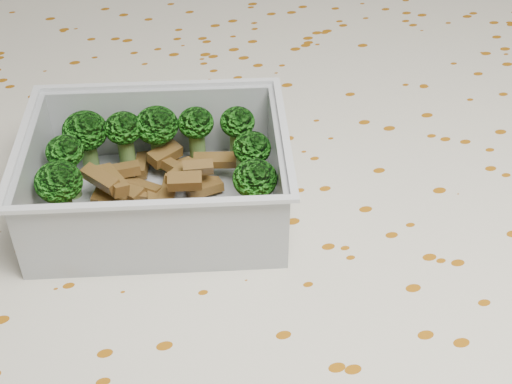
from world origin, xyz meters
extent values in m
cube|color=brown|center=(0.00, 0.00, 0.73)|extent=(1.40, 0.90, 0.04)
cube|color=beige|center=(0.00, 0.00, 0.75)|extent=(1.46, 0.96, 0.01)
cube|color=beige|center=(0.00, 0.48, 0.66)|extent=(1.46, 0.01, 0.18)
cube|color=silver|center=(-0.05, 0.04, 0.76)|extent=(0.19, 0.16, 0.00)
cube|color=silver|center=(-0.04, 0.09, 0.79)|extent=(0.16, 0.04, 0.05)
cube|color=silver|center=(-0.07, -0.02, 0.79)|extent=(0.16, 0.04, 0.05)
cube|color=silver|center=(0.02, 0.02, 0.79)|extent=(0.03, 0.11, 0.05)
cube|color=silver|center=(-0.13, 0.05, 0.79)|extent=(0.03, 0.11, 0.05)
cube|color=silver|center=(-0.04, 0.10, 0.81)|extent=(0.17, 0.04, 0.00)
cube|color=silver|center=(-0.07, -0.03, 0.81)|extent=(0.17, 0.04, 0.00)
cube|color=silver|center=(0.03, 0.02, 0.81)|extent=(0.03, 0.12, 0.00)
cube|color=silver|center=(-0.13, 0.05, 0.81)|extent=(0.03, 0.12, 0.00)
cylinder|color=#608C3F|center=(-0.09, 0.09, 0.77)|extent=(0.01, 0.01, 0.02)
ellipsoid|color=#27881A|center=(-0.09, 0.09, 0.79)|extent=(0.03, 0.03, 0.03)
cylinder|color=#608C3F|center=(-0.07, 0.08, 0.77)|extent=(0.01, 0.01, 0.03)
ellipsoid|color=#27881A|center=(-0.07, 0.08, 0.80)|extent=(0.03, 0.03, 0.02)
cylinder|color=#608C3F|center=(-0.04, 0.08, 0.77)|extent=(0.01, 0.01, 0.02)
ellipsoid|color=#27881A|center=(-0.04, 0.08, 0.80)|extent=(0.03, 0.03, 0.03)
cylinder|color=#608C3F|center=(-0.02, 0.07, 0.77)|extent=(0.01, 0.01, 0.03)
ellipsoid|color=#27881A|center=(-0.02, 0.07, 0.80)|extent=(0.03, 0.03, 0.02)
cylinder|color=#608C3F|center=(0.01, 0.06, 0.77)|extent=(0.01, 0.01, 0.03)
ellipsoid|color=#27881A|center=(0.01, 0.06, 0.80)|extent=(0.02, 0.02, 0.02)
cylinder|color=#608C3F|center=(-0.11, 0.06, 0.77)|extent=(0.01, 0.01, 0.03)
ellipsoid|color=#27881A|center=(-0.11, 0.06, 0.80)|extent=(0.03, 0.03, 0.02)
cylinder|color=#608C3F|center=(0.01, 0.03, 0.77)|extent=(0.01, 0.01, 0.03)
ellipsoid|color=#27881A|center=(0.01, 0.03, 0.80)|extent=(0.03, 0.03, 0.02)
cylinder|color=#608C3F|center=(-0.12, 0.03, 0.77)|extent=(0.01, 0.01, 0.02)
ellipsoid|color=#27881A|center=(-0.12, 0.03, 0.80)|extent=(0.03, 0.03, 0.03)
cylinder|color=#608C3F|center=(0.00, 0.00, 0.77)|extent=(0.01, 0.01, 0.03)
ellipsoid|color=#27881A|center=(0.00, 0.00, 0.80)|extent=(0.03, 0.03, 0.02)
cube|color=brown|center=(-0.09, 0.04, 0.78)|extent=(0.02, 0.03, 0.01)
cube|color=brown|center=(-0.03, 0.05, 0.78)|extent=(0.03, 0.02, 0.01)
cube|color=brown|center=(-0.01, 0.05, 0.78)|extent=(0.03, 0.02, 0.01)
cube|color=brown|center=(-0.04, 0.07, 0.78)|extent=(0.03, 0.02, 0.01)
cube|color=brown|center=(-0.09, 0.05, 0.77)|extent=(0.02, 0.03, 0.01)
cube|color=brown|center=(-0.08, 0.05, 0.77)|extent=(0.03, 0.03, 0.01)
cube|color=brown|center=(-0.07, 0.04, 0.77)|extent=(0.02, 0.02, 0.01)
cube|color=brown|center=(-0.08, 0.05, 0.77)|extent=(0.03, 0.03, 0.01)
cube|color=brown|center=(-0.05, 0.04, 0.77)|extent=(0.02, 0.03, 0.01)
cube|color=brown|center=(-0.06, 0.07, 0.77)|extent=(0.01, 0.02, 0.01)
cube|color=brown|center=(-0.09, 0.05, 0.77)|extent=(0.02, 0.03, 0.01)
cube|color=brown|center=(-0.08, 0.04, 0.78)|extent=(0.02, 0.03, 0.01)
cube|color=brown|center=(-0.02, 0.04, 0.78)|extent=(0.02, 0.01, 0.01)
cube|color=brown|center=(-0.04, 0.06, 0.77)|extent=(0.02, 0.03, 0.01)
cube|color=brown|center=(-0.04, 0.03, 0.78)|extent=(0.02, 0.02, 0.01)
cube|color=brown|center=(-0.02, 0.04, 0.77)|extent=(0.03, 0.01, 0.01)
cube|color=brown|center=(-0.08, 0.06, 0.77)|extent=(0.02, 0.03, 0.01)
cube|color=brown|center=(-0.02, 0.04, 0.77)|extent=(0.02, 0.02, 0.01)
cube|color=brown|center=(-0.03, 0.07, 0.76)|extent=(0.03, 0.01, 0.01)
cube|color=brown|center=(-0.08, 0.06, 0.78)|extent=(0.03, 0.01, 0.01)
cube|color=brown|center=(-0.06, 0.03, 0.77)|extent=(0.01, 0.02, 0.01)
cube|color=brown|center=(-0.06, 0.05, 0.77)|extent=(0.03, 0.03, 0.01)
cylinder|color=#B8672E|center=(-0.06, 0.00, 0.77)|extent=(0.13, 0.06, 0.02)
sphere|color=#B8672E|center=(0.00, -0.02, 0.77)|extent=(0.02, 0.02, 0.02)
sphere|color=#B8672E|center=(-0.12, 0.02, 0.77)|extent=(0.02, 0.02, 0.02)
camera|label=1|loc=(-0.10, -0.33, 1.08)|focal=50.00mm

